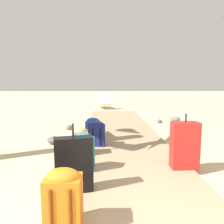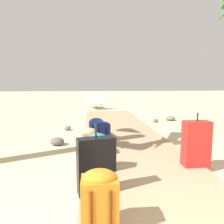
{
  "view_description": "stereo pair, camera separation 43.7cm",
  "coord_description": "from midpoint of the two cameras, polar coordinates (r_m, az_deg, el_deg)",
  "views": [
    {
      "loc": [
        -0.35,
        -0.99,
        1.32
      ],
      "look_at": [
        -0.19,
        4.76,
        0.55
      ],
      "focal_mm": 35.1,
      "sensor_mm": 36.0,
      "label": 1
    },
    {
      "loc": [
        -0.78,
        -0.96,
        1.32
      ],
      "look_at": [
        -0.19,
        4.76,
        0.55
      ],
      "focal_mm": 35.1,
      "sensor_mm": 36.0,
      "label": 2
    }
  ],
  "objects": [
    {
      "name": "rock_right_far",
      "position": [
        7.87,
        13.4,
        -1.62
      ],
      "size": [
        0.46,
        0.46,
        0.17
      ],
      "primitive_type": "ellipsoid",
      "rotation": [
        0.0,
        0.0,
        0.88
      ],
      "color": "slate",
      "rests_on": "ground"
    },
    {
      "name": "backpack_blue",
      "position": [
        4.81,
        -6.69,
        -4.26
      ],
      "size": [
        0.33,
        0.24,
        0.48
      ],
      "color": "#2847B7",
      "rests_on": "boardwalk"
    },
    {
      "name": "suitcase_black",
      "position": [
        2.56,
        -9.18,
        -13.61
      ],
      "size": [
        0.45,
        0.25,
        0.79
      ],
      "color": "black",
      "rests_on": "boardwalk"
    },
    {
      "name": "backpack_orange",
      "position": [
        1.98,
        -10.06,
        -21.5
      ],
      "size": [
        0.31,
        0.25,
        0.54
      ],
      "color": "orange",
      "rests_on": "boardwalk"
    },
    {
      "name": "rock_right_mid",
      "position": [
        7.44,
        9.62,
        -2.22
      ],
      "size": [
        0.23,
        0.23,
        0.12
      ],
      "primitive_type": "ellipsoid",
      "rotation": [
        0.0,
        0.0,
        2.38
      ],
      "color": "#5B5651",
      "rests_on": "ground"
    },
    {
      "name": "backpack_teal",
      "position": [
        3.16,
        -7.65,
        -10.08
      ],
      "size": [
        0.31,
        0.26,
        0.54
      ],
      "color": "#197A7F",
      "rests_on": "boardwalk"
    },
    {
      "name": "lounge_chair",
      "position": [
        11.28,
        -5.51,
        2.55
      ],
      "size": [
        0.92,
        1.6,
        0.82
      ],
      "color": "white",
      "rests_on": "ground"
    },
    {
      "name": "rock_left_mid",
      "position": [
        6.29,
        -13.5,
        -4.07
      ],
      "size": [
        0.26,
        0.25,
        0.14
      ],
      "primitive_type": "ellipsoid",
      "rotation": [
        0.0,
        0.0,
        1.01
      ],
      "color": "slate",
      "rests_on": "ground"
    },
    {
      "name": "ground_plane",
      "position": [
        4.67,
        1.29,
        -8.82
      ],
      "size": [
        60.0,
        60.0,
        0.0
      ],
      "primitive_type": "plane",
      "color": "#D1BA8C"
    },
    {
      "name": "rock_left_far",
      "position": [
        4.9,
        -16.64,
        -7.34
      ],
      "size": [
        0.42,
        0.42,
        0.16
      ],
      "primitive_type": "ellipsoid",
      "rotation": [
        0.0,
        0.0,
        0.94
      ],
      "color": "#5B5651",
      "rests_on": "ground"
    },
    {
      "name": "backpack_tan",
      "position": [
        3.83,
        -9.22,
        -7.47
      ],
      "size": [
        0.29,
        0.3,
        0.48
      ],
      "color": "tan",
      "rests_on": "boardwalk"
    },
    {
      "name": "boardwalk",
      "position": [
        5.49,
        0.16,
        -5.87
      ],
      "size": [
        1.83,
        8.65,
        0.08
      ],
      "primitive_type": "cube",
      "color": "tan",
      "rests_on": "ground"
    },
    {
      "name": "suitcase_red",
      "position": [
        3.45,
        17.69,
        -7.87
      ],
      "size": [
        0.39,
        0.22,
        0.8
      ],
      "color": "red",
      "rests_on": "boardwalk"
    },
    {
      "name": "backpack_navy",
      "position": [
        4.35,
        -5.26,
        -5.49
      ],
      "size": [
        0.32,
        0.27,
        0.49
      ],
      "color": "navy",
      "rests_on": "boardwalk"
    }
  ]
}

